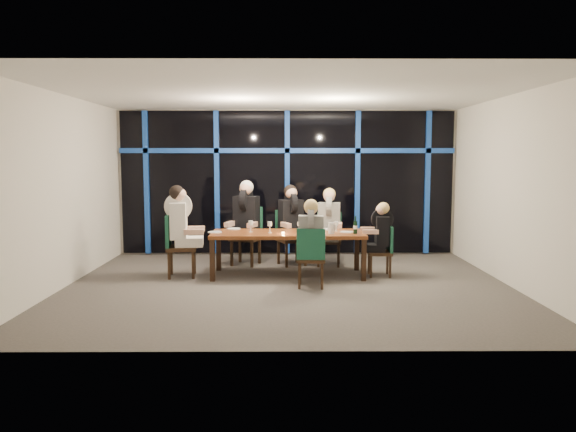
{
  "coord_description": "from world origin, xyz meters",
  "views": [
    {
      "loc": [
        -0.07,
        -8.69,
        2.03
      ],
      "look_at": [
        0.0,
        0.6,
        1.05
      ],
      "focal_mm": 35.0,
      "sensor_mm": 36.0,
      "label": 1
    }
  ],
  "objects": [
    {
      "name": "dining_table",
      "position": [
        0.0,
        0.8,
        0.68
      ],
      "size": [
        2.6,
        1.0,
        0.75
      ],
      "color": "brown",
      "rests_on": "ground"
    },
    {
      "name": "diner_near_mid",
      "position": [
        0.35,
        -0.05,
        0.9
      ],
      "size": [
        0.48,
        0.6,
        0.92
      ],
      "rotation": [
        0.0,
        0.0,
        3.08
      ],
      "color": "black",
      "rests_on": "ground"
    },
    {
      "name": "diner_far_left",
      "position": [
        -0.79,
        1.77,
        1.03
      ],
      "size": [
        0.65,
        0.74,
        1.06
      ],
      "rotation": [
        0.0,
        0.0,
        -0.32
      ],
      "color": "black",
      "rests_on": "ground"
    },
    {
      "name": "diner_far_mid",
      "position": [
        0.08,
        1.76,
        0.98
      ],
      "size": [
        0.64,
        0.71,
        1.0
      ],
      "rotation": [
        0.0,
        0.0,
        0.4
      ],
      "color": "black",
      "rests_on": "ground"
    },
    {
      "name": "wine_glass_d",
      "position": [
        -0.64,
        0.85,
        0.89
      ],
      "size": [
        0.08,
        0.08,
        0.19
      ],
      "color": "silver",
      "rests_on": "dining_table"
    },
    {
      "name": "wine_glass_a",
      "position": [
        -0.31,
        0.73,
        0.89
      ],
      "size": [
        0.07,
        0.07,
        0.19
      ],
      "color": "silver",
      "rests_on": "dining_table"
    },
    {
      "name": "diner_far_right",
      "position": [
        0.77,
        1.7,
        0.94
      ],
      "size": [
        0.52,
        0.64,
        0.96
      ],
      "rotation": [
        0.0,
        0.0,
        -0.11
      ],
      "color": "black",
      "rests_on": "ground"
    },
    {
      "name": "diner_end_right",
      "position": [
        1.57,
        0.75,
        0.83
      ],
      "size": [
        0.54,
        0.44,
        0.84
      ],
      "rotation": [
        0.0,
        0.0,
        4.67
      ],
      "color": "black",
      "rests_on": "ground"
    },
    {
      "name": "wine_glass_b",
      "position": [
        0.19,
        0.91,
        0.87
      ],
      "size": [
        0.06,
        0.06,
        0.16
      ],
      "color": "silver",
      "rests_on": "dining_table"
    },
    {
      "name": "chair_far_right",
      "position": [
        0.78,
        1.78,
        0.55
      ],
      "size": [
        0.51,
        0.51,
        0.99
      ],
      "rotation": [
        0.0,
        0.0,
        -0.11
      ],
      "color": "black",
      "rests_on": "ground"
    },
    {
      "name": "chair_near_mid",
      "position": [
        0.35,
        -0.13,
        0.53
      ],
      "size": [
        0.46,
        0.46,
        0.94
      ],
      "rotation": [
        0.0,
        0.0,
        3.08
      ],
      "color": "black",
      "rests_on": "ground"
    },
    {
      "name": "room",
      "position": [
        0.0,
        0.0,
        2.02
      ],
      "size": [
        7.04,
        7.0,
        3.02
      ],
      "color": "#56504C",
      "rests_on": "ground"
    },
    {
      "name": "chair_far_mid",
      "position": [
        0.04,
        1.84,
        0.58
      ],
      "size": [
        0.63,
        0.63,
        1.03
      ],
      "rotation": [
        0.0,
        0.0,
        0.4
      ],
      "color": "black",
      "rests_on": "ground"
    },
    {
      "name": "plate_near_mid",
      "position": [
        0.39,
        0.51,
        0.76
      ],
      "size": [
        0.24,
        0.24,
        0.01
      ],
      "primitive_type": "cylinder",
      "color": "white",
      "rests_on": "dining_table"
    },
    {
      "name": "wine_glass_c",
      "position": [
        0.44,
        0.69,
        0.88
      ],
      "size": [
        0.07,
        0.07,
        0.19
      ],
      "color": "silver",
      "rests_on": "dining_table"
    },
    {
      "name": "water_pitcher",
      "position": [
        0.72,
        0.58,
        0.84
      ],
      "size": [
        0.12,
        0.1,
        0.19
      ],
      "rotation": [
        0.0,
        0.0,
        0.29
      ],
      "color": "silver",
      "rests_on": "dining_table"
    },
    {
      "name": "plate_far_left",
      "position": [
        -0.96,
        1.24,
        0.76
      ],
      "size": [
        0.24,
        0.24,
        0.01
      ],
      "primitive_type": "cylinder",
      "color": "white",
      "rests_on": "dining_table"
    },
    {
      "name": "tea_light",
      "position": [
        -0.08,
        0.6,
        0.77
      ],
      "size": [
        0.05,
        0.05,
        0.03
      ],
      "primitive_type": "cylinder",
      "color": "#FAAB4B",
      "rests_on": "dining_table"
    },
    {
      "name": "plate_far_right",
      "position": [
        0.71,
        1.14,
        0.76
      ],
      "size": [
        0.24,
        0.24,
        0.01
      ],
      "primitive_type": "cylinder",
      "color": "white",
      "rests_on": "dining_table"
    },
    {
      "name": "chair_far_left",
      "position": [
        -0.76,
        1.86,
        0.61
      ],
      "size": [
        0.64,
        0.64,
        1.09
      ],
      "rotation": [
        0.0,
        0.0,
        -0.32
      ],
      "color": "black",
      "rests_on": "ground"
    },
    {
      "name": "diner_end_left",
      "position": [
        -1.81,
        0.71,
        1.01
      ],
      "size": [
        0.69,
        0.56,
        1.04
      ],
      "rotation": [
        0.0,
        0.0,
        1.67
      ],
      "color": "white",
      "rests_on": "ground"
    },
    {
      "name": "plate_far_mid",
      "position": [
        0.3,
        1.24,
        0.76
      ],
      "size": [
        0.24,
        0.24,
        0.01
      ],
      "primitive_type": "cylinder",
      "color": "white",
      "rests_on": "dining_table"
    },
    {
      "name": "plate_end_right",
      "position": [
        1.01,
        0.77,
        0.76
      ],
      "size": [
        0.24,
        0.24,
        0.01
      ],
      "primitive_type": "cylinder",
      "color": "white",
      "rests_on": "dining_table"
    },
    {
      "name": "chair_end_right",
      "position": [
        1.64,
        0.74,
        0.48
      ],
      "size": [
        0.42,
        0.42,
        0.86
      ],
      "rotation": [
        0.0,
        0.0,
        4.67
      ],
      "color": "black",
      "rests_on": "ground"
    },
    {
      "name": "window_wall",
      "position": [
        0.01,
        2.93,
        1.55
      ],
      "size": [
        6.86,
        0.43,
        2.94
      ],
      "color": "black",
      "rests_on": "ground"
    },
    {
      "name": "wine_bottle",
      "position": [
        1.13,
        0.61,
        0.86
      ],
      "size": [
        0.07,
        0.07,
        0.3
      ],
      "rotation": [
        0.0,
        0.0,
        0.08
      ],
      "color": "black",
      "rests_on": "dining_table"
    },
    {
      "name": "plate_end_left",
      "position": [
        -1.25,
        0.77,
        0.76
      ],
      "size": [
        0.24,
        0.24,
        0.01
      ],
      "primitive_type": "cylinder",
      "color": "white",
      "rests_on": "dining_table"
    },
    {
      "name": "wine_glass_e",
      "position": [
        0.84,
        0.94,
        0.87
      ],
      "size": [
        0.07,
        0.07,
        0.17
      ],
      "color": "silver",
      "rests_on": "dining_table"
    },
    {
      "name": "chair_end_left",
      "position": [
        -1.9,
        0.7,
        0.59
      ],
      "size": [
        0.54,
        0.54,
        1.06
      ],
      "rotation": [
        0.0,
        0.0,
        1.67
      ],
      "color": "black",
      "rests_on": "ground"
    }
  ]
}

